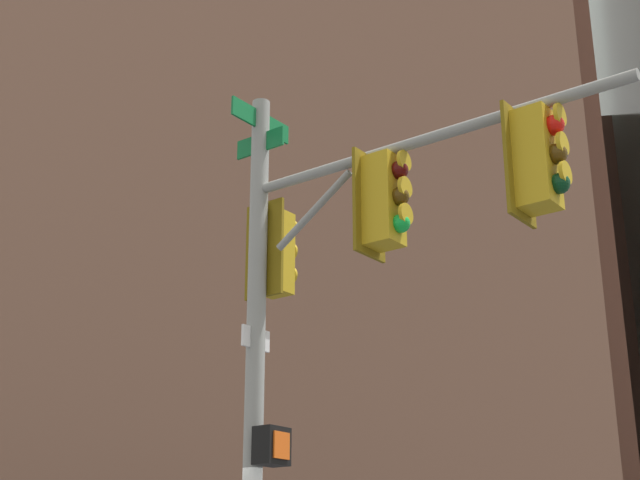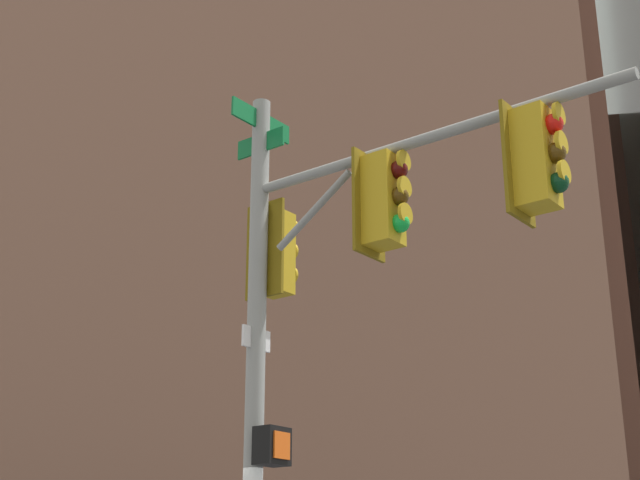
% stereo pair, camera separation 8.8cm
% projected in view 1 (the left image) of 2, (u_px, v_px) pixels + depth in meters
% --- Properties ---
extents(signal_pole_assembly, '(4.28, 2.86, 6.86)m').
position_uv_depth(signal_pole_assembly, '(339.00, 270.00, 10.15)').
color(signal_pole_assembly, gray).
rests_on(signal_pole_assembly, ground_plane).
extents(building_brick_nearside, '(22.13, 15.48, 47.98)m').
position_uv_depth(building_brick_nearside, '(288.00, 37.00, 41.93)').
color(building_brick_nearside, '#845B47').
rests_on(building_brick_nearside, ground_plane).
extents(building_brick_midblock, '(23.97, 15.90, 49.92)m').
position_uv_depth(building_brick_midblock, '(388.00, 182.00, 59.90)').
color(building_brick_midblock, brown).
rests_on(building_brick_midblock, ground_plane).
extents(building_brick_farside, '(21.52, 16.16, 32.76)m').
position_uv_depth(building_brick_farside, '(577.00, 364.00, 70.52)').
color(building_brick_farside, brown).
rests_on(building_brick_farside, ground_plane).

